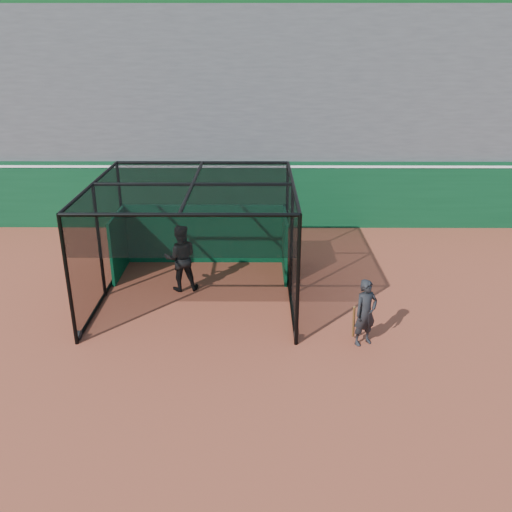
{
  "coord_description": "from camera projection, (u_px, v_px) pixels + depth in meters",
  "views": [
    {
      "loc": [
        0.56,
        -11.14,
        6.76
      ],
      "look_at": [
        0.5,
        2.0,
        1.4
      ],
      "focal_mm": 38.0,
      "sensor_mm": 36.0,
      "label": 1
    }
  ],
  "objects": [
    {
      "name": "batting_cage",
      "position": [
        195.0,
        242.0,
        14.59
      ],
      "size": [
        5.28,
        5.23,
        3.2
      ],
      "color": "black",
      "rests_on": "ground"
    },
    {
      "name": "outfield_wall",
      "position": [
        244.0,
        193.0,
        20.25
      ],
      "size": [
        50.0,
        0.5,
        2.5
      ],
      "color": "#0A391D",
      "rests_on": "ground"
    },
    {
      "name": "on_deck_player",
      "position": [
        365.0,
        313.0,
        12.52
      ],
      "size": [
        0.71,
        0.62,
        1.63
      ],
      "color": "black",
      "rests_on": "ground"
    },
    {
      "name": "grandstand",
      "position": [
        245.0,
        95.0,
        22.54
      ],
      "size": [
        50.0,
        7.85,
        8.95
      ],
      "color": "#4C4C4F",
      "rests_on": "ground"
    },
    {
      "name": "ground",
      "position": [
        235.0,
        342.0,
        12.87
      ],
      "size": [
        120.0,
        120.0,
        0.0
      ],
      "primitive_type": "plane",
      "color": "#97422B",
      "rests_on": "ground"
    },
    {
      "name": "batter",
      "position": [
        181.0,
        258.0,
        15.22
      ],
      "size": [
        1.04,
        0.87,
        1.93
      ],
      "primitive_type": "imported",
      "rotation": [
        0.0,
        0.0,
        3.31
      ],
      "color": "black",
      "rests_on": "ground"
    }
  ]
}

